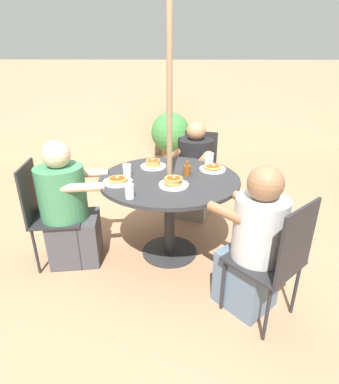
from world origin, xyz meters
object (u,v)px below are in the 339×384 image
patio_chair_north (198,167)px  diner_east (68,211)px  pancake_plate_b (173,183)px  drinking_glass_a (127,170)px  patio_chair_south (277,257)px  diner_south (253,247)px  patio_chair_east (46,209)px  pancake_plate_a (212,168)px  patio_table (170,189)px  syrup_bottle (187,170)px  pancake_plate_d (153,164)px  pancake_plate_c (118,181)px  coffee_cup (209,158)px  drinking_glass_b (130,191)px  diner_north (194,175)px  potted_shrub (170,134)px

patio_chair_north → diner_east: size_ratio=0.83×
pancake_plate_b → drinking_glass_a: size_ratio=2.32×
patio_chair_south → pancake_plate_b: 0.94m
diner_south → diner_east: bearing=117.9°
patio_chair_north → patio_chair_east: (-1.56, -0.89, 0.00)m
patio_chair_south → pancake_plate_a: patio_chair_south is taller
pancake_plate_a → diner_east: bearing=-176.8°
pancake_plate_a → patio_table: bearing=-164.8°
diner_east → syrup_bottle: bearing=91.0°
pancake_plate_a → pancake_plate_d: (-0.52, 0.17, 0.01)m
patio_table → drinking_glass_a: drinking_glass_a is taller
patio_chair_north → pancake_plate_c: size_ratio=3.88×
pancake_plate_a → syrup_bottle: 0.28m
patio_table → coffee_cup: size_ratio=11.87×
pancake_plate_a → pancake_plate_d: bearing=162.1°
drinking_glass_b → patio_table: bearing=47.2°
diner_north → diner_south: diner_south is taller
diner_south → pancake_plate_c: size_ratio=4.62×
diner_east → potted_shrub: size_ratio=1.29×
patio_chair_east → pancake_plate_b: 1.12m
pancake_plate_b → coffee_cup: 0.68m
patio_table → syrup_bottle: syrup_bottle is taller
potted_shrub → pancake_plate_d: bearing=-102.9°
patio_chair_north → syrup_bottle: (-0.34, -0.93, 0.30)m
pancake_plate_d → drinking_glass_b: bearing=-110.2°
pancake_plate_d → potted_shrub: bearing=77.1°
pancake_plate_a → pancake_plate_c: size_ratio=1.00×
drinking_glass_a → patio_chair_north: bearing=44.8°
diner_east → drinking_glass_a: (0.52, 0.05, 0.32)m
diner_east → patio_chair_south: bearing=59.2°
pancake_plate_c → drinking_glass_a: (0.08, 0.15, 0.03)m
patio_chair_north → pancake_plate_a: size_ratio=3.88×
patio_chair_north → pancake_plate_c: (-0.94, -1.00, 0.26)m
patio_chair_north → drinking_glass_a: (-0.85, -0.85, 0.30)m
diner_north → diner_east: bearing=57.7°
diner_east → drinking_glass_a: bearing=97.8°
diner_north → syrup_bottle: 0.88m
pancake_plate_a → diner_south: bearing=-87.0°
patio_chair_south → drinking_glass_b: bearing=118.6°
pancake_plate_b → pancake_plate_d: bearing=102.1°
diner_north → pancake_plate_c: diner_north is taller
diner_north → coffee_cup: (0.03, -0.47, 0.34)m
syrup_bottle → potted_shrub: (0.34, 2.89, -0.33)m
pancake_plate_c → potted_shrub: size_ratio=0.28×
pancake_plate_b → pancake_plate_c: 0.46m
pancake_plate_a → patio_chair_south: bearing=-82.3°
patio_chair_north → diner_east: (-1.38, -0.90, -0.03)m
diner_north → diner_south: size_ratio=0.99×
drinking_glass_b → potted_shrub: size_ratio=0.12×
patio_chair_south → drinking_glass_b: size_ratio=8.74×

